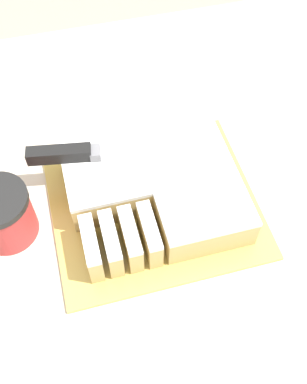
# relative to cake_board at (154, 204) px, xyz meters

# --- Properties ---
(ground_plane) EXTENTS (8.00, 8.00, 0.00)m
(ground_plane) POSITION_rel_cake_board_xyz_m (0.05, -0.06, -0.91)
(ground_plane) COLOR #9E9384
(countertop) EXTENTS (1.40, 1.10, 0.91)m
(countertop) POSITION_rel_cake_board_xyz_m (0.05, -0.06, -0.46)
(countertop) COLOR beige
(countertop) RESTS_ON ground_plane
(cake_board) EXTENTS (0.32, 0.29, 0.01)m
(cake_board) POSITION_rel_cake_board_xyz_m (0.00, 0.00, 0.00)
(cake_board) COLOR gold
(cake_board) RESTS_ON countertop
(cake) EXTENTS (0.26, 0.22, 0.06)m
(cake) POSITION_rel_cake_board_xyz_m (0.01, 0.01, 0.03)
(cake) COLOR tan
(cake) RESTS_ON cake_board
(knife) EXTENTS (0.28, 0.07, 0.02)m
(knife) POSITION_rel_cake_board_xyz_m (-0.10, 0.07, 0.07)
(knife) COLOR silver
(knife) RESTS_ON cake
(coffee_cup) EXTENTS (0.09, 0.09, 0.09)m
(coffee_cup) POSITION_rel_cake_board_xyz_m (-0.23, 0.01, 0.04)
(coffee_cup) COLOR #B23333
(coffee_cup) RESTS_ON countertop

